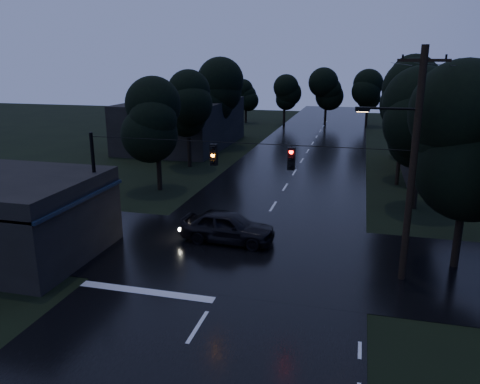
% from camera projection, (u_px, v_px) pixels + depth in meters
% --- Properties ---
extents(main_road, '(12.00, 120.00, 0.02)m').
position_uv_depth(main_road, '(294.00, 173.00, 40.37)').
color(main_road, black).
rests_on(main_road, ground).
extents(cross_street, '(60.00, 9.00, 0.02)m').
position_uv_depth(cross_street, '(244.00, 253.00, 23.61)').
color(cross_street, black).
rests_on(cross_street, ground).
extents(building_far_right, '(10.00, 14.00, 4.40)m').
position_uv_depth(building_far_right, '(464.00, 147.00, 40.13)').
color(building_far_right, black).
rests_on(building_far_right, ground).
extents(building_far_left, '(10.00, 16.00, 5.00)m').
position_uv_depth(building_far_left, '(183.00, 123.00, 52.37)').
color(building_far_left, black).
rests_on(building_far_left, ground).
extents(utility_pole_main, '(3.50, 0.30, 10.00)m').
position_uv_depth(utility_pole_main, '(411.00, 164.00, 19.46)').
color(utility_pole_main, black).
rests_on(utility_pole_main, ground).
extents(utility_pole_far, '(2.00, 0.30, 7.50)m').
position_uv_depth(utility_pole_far, '(401.00, 135.00, 35.45)').
color(utility_pole_far, black).
rests_on(utility_pole_far, ground).
extents(anchor_pole_left, '(0.18, 0.18, 6.00)m').
position_uv_depth(anchor_pole_left, '(96.00, 191.00, 23.66)').
color(anchor_pole_left, black).
rests_on(anchor_pole_left, ground).
extents(span_signals, '(15.00, 0.37, 1.12)m').
position_uv_depth(span_signals, '(251.00, 156.00, 21.10)').
color(span_signals, black).
rests_on(span_signals, ground).
extents(tree_corner_near, '(4.48, 4.48, 9.44)m').
position_uv_depth(tree_corner_near, '(471.00, 141.00, 20.49)').
color(tree_corner_near, black).
rests_on(tree_corner_near, ground).
extents(tree_left_a, '(3.92, 3.92, 8.26)m').
position_uv_depth(tree_left_a, '(157.00, 120.00, 33.65)').
color(tree_left_a, black).
rests_on(tree_left_a, ground).
extents(tree_left_b, '(4.20, 4.20, 8.85)m').
position_uv_depth(tree_left_b, '(188.00, 104.00, 41.14)').
color(tree_left_b, black).
rests_on(tree_left_b, ground).
extents(tree_left_c, '(4.48, 4.48, 9.44)m').
position_uv_depth(tree_left_c, '(215.00, 92.00, 50.50)').
color(tree_left_c, black).
rests_on(tree_left_c, ground).
extents(tree_right_a, '(4.20, 4.20, 8.85)m').
position_uv_depth(tree_right_a, '(422.00, 123.00, 29.22)').
color(tree_right_a, black).
rests_on(tree_right_a, ground).
extents(tree_right_b, '(4.48, 4.48, 9.44)m').
position_uv_depth(tree_right_b, '(419.00, 105.00, 36.42)').
color(tree_right_b, black).
rests_on(tree_right_b, ground).
extents(tree_right_c, '(4.76, 4.76, 10.03)m').
position_uv_depth(tree_right_c, '(415.00, 92.00, 45.49)').
color(tree_right_c, black).
rests_on(tree_right_c, ground).
extents(car, '(5.14, 2.28, 1.72)m').
position_uv_depth(car, '(228.00, 226.00, 24.89)').
color(car, black).
rests_on(car, ground).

